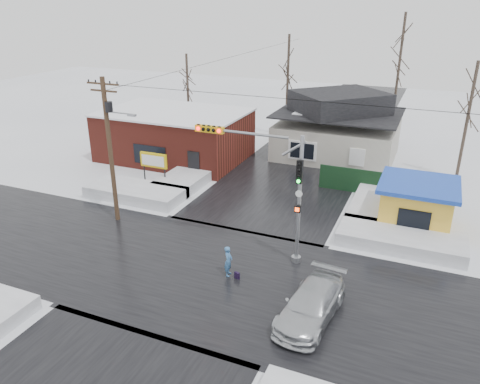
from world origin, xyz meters
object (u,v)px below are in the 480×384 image
at_px(utility_pole, 110,143).
at_px(car, 311,305).
at_px(traffic_signal, 270,179).
at_px(marquee_sign, 154,161).
at_px(pedestrian, 228,261).
at_px(kiosk, 416,204).

distance_m(utility_pole, car, 15.39).
xyz_separation_m(traffic_signal, marquee_sign, (-11.43, 6.53, -2.62)).
relative_size(traffic_signal, car, 1.41).
height_order(pedestrian, car, pedestrian).
relative_size(utility_pole, pedestrian, 5.54).
height_order(traffic_signal, kiosk, traffic_signal).
relative_size(pedestrian, car, 0.33).
xyz_separation_m(marquee_sign, pedestrian, (10.21, -9.15, -1.11)).
xyz_separation_m(marquee_sign, kiosk, (18.50, 0.50, -0.46)).
bearing_deg(traffic_signal, kiosk, 44.84).
height_order(marquee_sign, car, marquee_sign).
bearing_deg(kiosk, traffic_signal, -135.16).
bearing_deg(utility_pole, traffic_signal, -2.95).
bearing_deg(pedestrian, utility_pole, 60.15).
relative_size(marquee_sign, kiosk, 0.55).
bearing_deg(traffic_signal, pedestrian, -115.04).
xyz_separation_m(traffic_signal, car, (3.54, -4.39, -3.82)).
distance_m(traffic_signal, car, 6.81).
bearing_deg(utility_pole, kiosk, 20.44).
xyz_separation_m(utility_pole, pedestrian, (9.14, -3.16, -4.30)).
distance_m(marquee_sign, kiosk, 18.51).
bearing_deg(utility_pole, marquee_sign, 100.13).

